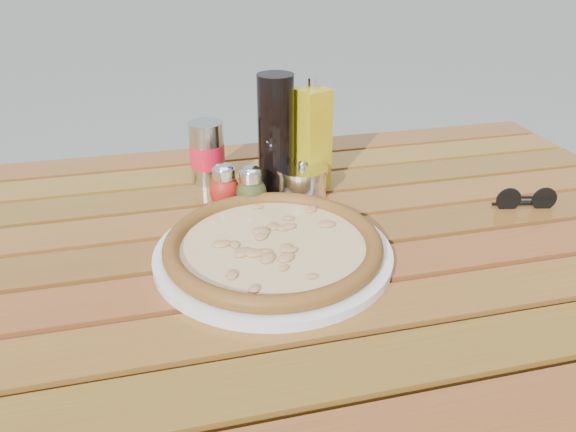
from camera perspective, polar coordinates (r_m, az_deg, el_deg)
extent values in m
cube|color=#3D240D|center=(1.66, 18.82, -4.99)|extent=(0.06, 0.06, 0.70)
cube|color=#3A1E0D|center=(0.93, 0.30, -4.91)|extent=(1.36, 0.86, 0.04)
cube|color=#50310E|center=(0.68, 6.80, -15.79)|extent=(1.40, 0.09, 0.03)
cube|color=#56300F|center=(0.75, 4.13, -10.70)|extent=(1.40, 0.09, 0.03)
cube|color=#5B2910|center=(0.83, 2.02, -6.52)|extent=(1.40, 0.09, 0.03)
cube|color=#502B0E|center=(0.91, 0.30, -3.06)|extent=(1.40, 0.09, 0.03)
cube|color=#5C3010|center=(1.00, -1.12, -0.19)|extent=(1.40, 0.09, 0.03)
cube|color=#50300E|center=(1.09, -2.31, 2.22)|extent=(1.40, 0.09, 0.03)
cube|color=#5D3910|center=(1.18, -3.32, 4.26)|extent=(1.40, 0.09, 0.03)
cube|color=#582C0F|center=(1.27, -4.19, 6.01)|extent=(1.40, 0.09, 0.03)
cylinder|color=silver|center=(0.85, -1.51, -3.82)|extent=(0.47, 0.47, 0.01)
cylinder|color=beige|center=(0.85, -1.52, -3.12)|extent=(0.35, 0.35, 0.01)
torus|color=black|center=(0.84, -1.52, -2.83)|extent=(0.38, 0.38, 0.03)
ellipsoid|color=#B31E14|center=(1.00, -6.46, 2.60)|extent=(0.06, 0.06, 0.06)
cylinder|color=white|center=(0.99, -6.56, 4.33)|extent=(0.05, 0.05, 0.02)
ellipsoid|color=silver|center=(0.99, -6.58, 4.81)|extent=(0.04, 0.04, 0.02)
ellipsoid|color=#3F441B|center=(0.99, -3.74, 2.34)|extent=(0.07, 0.07, 0.06)
cylinder|color=silver|center=(0.98, -3.80, 4.10)|extent=(0.05, 0.05, 0.02)
ellipsoid|color=silver|center=(0.97, -3.82, 4.58)|extent=(0.05, 0.05, 0.02)
cylinder|color=black|center=(1.03, -1.24, 8.26)|extent=(0.08, 0.08, 0.22)
cylinder|color=silver|center=(1.10, -8.22, 6.41)|extent=(0.07, 0.07, 0.12)
cylinder|color=red|center=(1.10, -8.20, 6.16)|extent=(0.07, 0.07, 0.04)
cube|color=#AD9512|center=(1.05, 2.40, 7.80)|extent=(0.07, 0.07, 0.19)
cylinder|color=white|center=(1.02, 2.52, 13.34)|extent=(0.03, 0.03, 0.02)
cylinder|color=white|center=(1.03, 1.42, 3.37)|extent=(0.10, 0.10, 0.05)
cylinder|color=silver|center=(1.02, 1.44, 4.85)|extent=(0.11, 0.11, 0.01)
sphere|color=silver|center=(1.02, 1.44, 5.26)|extent=(0.02, 0.02, 0.01)
cylinder|color=black|center=(1.07, 21.50, 1.56)|extent=(0.04, 0.01, 0.04)
cylinder|color=black|center=(1.09, 24.59, 1.57)|extent=(0.04, 0.01, 0.04)
cube|color=black|center=(1.08, 23.10, 1.76)|extent=(0.02, 0.01, 0.00)
cube|color=black|center=(1.09, 22.22, 1.18)|extent=(0.09, 0.02, 0.00)
cube|color=black|center=(1.10, 23.05, 1.33)|extent=(0.09, 0.02, 0.00)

